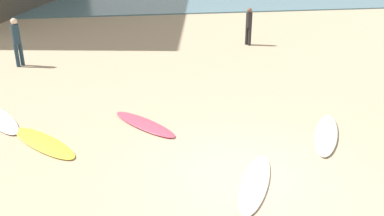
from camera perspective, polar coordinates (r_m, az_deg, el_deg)
The scene contains 8 objects.
ground_plane at distance 8.34m, azimuth 6.81°, elevation -9.30°, with size 120.00×120.00×0.00m, color tan.
surfboard_1 at distance 8.10m, azimuth 8.76°, elevation -10.19°, with size 0.50×2.22×0.06m, color white.
surfboard_2 at distance 10.37m, azimuth 18.14°, elevation -3.46°, with size 0.52×2.43×0.09m, color silver.
surfboard_4 at distance 10.08m, azimuth -19.94°, elevation -4.52°, with size 0.59×2.37×0.07m, color yellow.
surfboard_5 at distance 11.79m, azimuth -25.03°, elevation -1.39°, with size 0.56×2.40×0.08m, color white.
surfboard_6 at distance 10.48m, azimuth -6.65°, elevation -2.20°, with size 0.53×2.22×0.08m, color #DF425A.
beachgoer_near at distance 18.77m, azimuth 7.89°, elevation 11.39°, with size 0.37×0.37×1.64m.
beachgoer_mid at distance 16.53m, azimuth -23.16°, elevation 8.72°, with size 0.39×0.39×1.78m.
Camera 1 is at (-2.18, -6.79, 4.32)m, focal length 38.42 mm.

